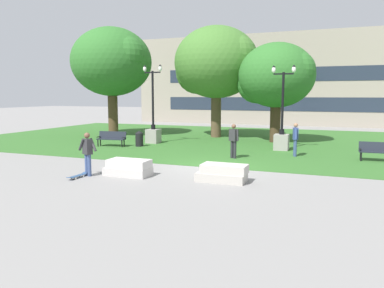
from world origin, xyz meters
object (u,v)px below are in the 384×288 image
(lamp_post_right, at_px, (153,127))
(lamp_post_left, at_px, (282,133))
(person_bystander_near_lawn, at_px, (234,139))
(person_bystander_far_lawn, at_px, (295,138))
(trash_bin, at_px, (139,138))
(concrete_block_center, at_px, (128,168))
(person_skateboarder, at_px, (88,151))
(skateboard, at_px, (77,176))
(park_bench_near_left, at_px, (379,150))
(park_bench_near_right, at_px, (112,138))
(concrete_block_left, at_px, (223,173))

(lamp_post_right, distance_m, lamp_post_left, 8.28)
(person_bystander_near_lawn, distance_m, person_bystander_far_lawn, 3.30)
(trash_bin, bearing_deg, concrete_block_center, -63.96)
(person_skateboarder, height_order, skateboard, person_skateboarder)
(park_bench_near_left, height_order, lamp_post_right, lamp_post_right)
(person_skateboarder, bearing_deg, concrete_block_center, 23.29)
(park_bench_near_right, height_order, trash_bin, trash_bin)
(park_bench_near_right, distance_m, person_bystander_far_lawn, 10.94)
(concrete_block_center, xyz_separation_m, skateboard, (-1.60, -1.10, -0.22))
(concrete_block_center, height_order, park_bench_near_left, park_bench_near_left)
(skateboard, height_order, person_bystander_far_lawn, person_bystander_far_lawn)
(park_bench_near_right, bearing_deg, lamp_post_left, 11.91)
(park_bench_near_right, relative_size, lamp_post_right, 0.37)
(concrete_block_center, bearing_deg, park_bench_near_left, 36.22)
(concrete_block_left, distance_m, person_bystander_far_lawn, 7.01)
(park_bench_near_right, distance_m, lamp_post_left, 10.20)
(concrete_block_center, bearing_deg, trash_bin, 116.04)
(concrete_block_center, xyz_separation_m, person_bystander_near_lawn, (2.85, 5.32, 0.68))
(skateboard, height_order, person_bystander_near_lawn, person_bystander_near_lawn)
(park_bench_near_left, xyz_separation_m, lamp_post_left, (-4.85, 2.03, 0.46))
(concrete_block_center, xyz_separation_m, concrete_block_left, (3.76, 0.35, 0.00))
(person_skateboarder, distance_m, lamp_post_right, 10.07)
(lamp_post_right, xyz_separation_m, lamp_post_left, (8.28, -0.20, -0.04))
(park_bench_near_left, distance_m, person_bystander_far_lawn, 3.92)
(person_skateboarder, xyz_separation_m, person_bystander_near_lawn, (4.30, 5.94, 0.02))
(park_bench_near_left, bearing_deg, person_skateboarder, -145.28)
(trash_bin, bearing_deg, concrete_block_left, -43.88)
(person_bystander_far_lawn, bearing_deg, lamp_post_right, 166.85)
(skateboard, distance_m, person_bystander_far_lawn, 10.96)
(trash_bin, bearing_deg, person_bystander_far_lawn, -2.59)
(concrete_block_center, height_order, park_bench_near_right, park_bench_near_right)
(concrete_block_left, relative_size, lamp_post_left, 0.38)
(skateboard, bearing_deg, concrete_block_center, 34.63)
(lamp_post_right, bearing_deg, person_skateboarder, -77.76)
(skateboard, relative_size, park_bench_near_left, 0.57)
(park_bench_near_left, relative_size, lamp_post_right, 0.36)
(person_skateboarder, height_order, trash_bin, person_skateboarder)
(person_skateboarder, xyz_separation_m, park_bench_near_right, (-3.83, 7.54, -0.43))
(park_bench_near_left, xyz_separation_m, person_bystander_far_lawn, (-3.90, 0.07, 0.45))
(concrete_block_center, relative_size, trash_bin, 1.87)
(park_bench_near_right, relative_size, person_bystander_near_lawn, 1.08)
(concrete_block_center, distance_m, trash_bin, 8.34)
(concrete_block_center, relative_size, park_bench_near_left, 0.99)
(person_skateboarder, height_order, park_bench_near_left, person_skateboarder)
(concrete_block_center, xyz_separation_m, person_bystander_far_lawn, (5.66, 7.07, 0.68))
(person_skateboarder, height_order, person_bystander_far_lawn, person_bystander_far_lawn)
(concrete_block_left, distance_m, person_skateboarder, 5.33)
(person_skateboarder, bearing_deg, skateboard, -107.69)
(lamp_post_left, bearing_deg, concrete_block_left, -96.20)
(concrete_block_left, bearing_deg, park_bench_near_left, 48.92)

